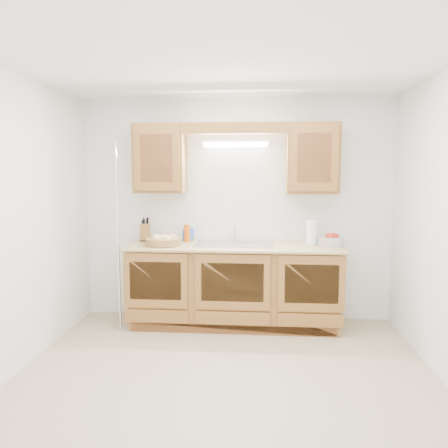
# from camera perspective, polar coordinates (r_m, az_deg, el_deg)

# --- Properties ---
(room) EXTENTS (3.52, 3.50, 2.50)m
(room) POSITION_cam_1_polar(r_m,az_deg,el_deg) (3.50, 0.22, -0.23)
(room) COLOR tan
(room) RESTS_ON ground
(base_cabinets) EXTENTS (2.20, 0.60, 0.86)m
(base_cabinets) POSITION_cam_1_polar(r_m,az_deg,el_deg) (4.83, 1.33, -8.08)
(base_cabinets) COLOR brown
(base_cabinets) RESTS_ON ground
(countertop) EXTENTS (2.30, 0.63, 0.04)m
(countertop) POSITION_cam_1_polar(r_m,az_deg,el_deg) (4.72, 1.33, -2.96)
(countertop) COLOR tan
(countertop) RESTS_ON base_cabinets
(upper_cabinet_left) EXTENTS (0.55, 0.33, 0.75)m
(upper_cabinet_left) POSITION_cam_1_polar(r_m,az_deg,el_deg) (4.92, -8.33, 8.41)
(upper_cabinet_left) COLOR brown
(upper_cabinet_left) RESTS_ON room
(upper_cabinet_right) EXTENTS (0.55, 0.33, 0.75)m
(upper_cabinet_right) POSITION_cam_1_polar(r_m,az_deg,el_deg) (4.83, 11.45, 8.38)
(upper_cabinet_right) COLOR brown
(upper_cabinet_right) RESTS_ON room
(valance) EXTENTS (2.20, 0.05, 0.12)m
(valance) POSITION_cam_1_polar(r_m,az_deg,el_deg) (4.68, 1.38, 12.43)
(valance) COLOR brown
(valance) RESTS_ON room
(fluorescent_fixture) EXTENTS (0.76, 0.08, 0.08)m
(fluorescent_fixture) POSITION_cam_1_polar(r_m,az_deg,el_deg) (4.90, 1.53, 10.50)
(fluorescent_fixture) COLOR white
(fluorescent_fixture) RESTS_ON room
(sink) EXTENTS (0.84, 0.46, 0.36)m
(sink) POSITION_cam_1_polar(r_m,az_deg,el_deg) (4.75, 1.35, -3.53)
(sink) COLOR #9E9EA3
(sink) RESTS_ON countertop
(wire_shelf_pole) EXTENTS (0.03, 0.03, 2.00)m
(wire_shelf_pole) POSITION_cam_1_polar(r_m,az_deg,el_deg) (4.69, -13.67, -1.74)
(wire_shelf_pole) COLOR silver
(wire_shelf_pole) RESTS_ON ground
(outlet_plate) EXTENTS (0.08, 0.01, 0.12)m
(outlet_plate) POSITION_cam_1_polar(r_m,az_deg,el_deg) (5.03, 12.42, 0.58)
(outlet_plate) COLOR white
(outlet_plate) RESTS_ON room
(fruit_basket) EXTENTS (0.47, 0.47, 0.12)m
(fruit_basket) POSITION_cam_1_polar(r_m,az_deg,el_deg) (4.72, -7.92, -2.14)
(fruit_basket) COLOR #9F7A40
(fruit_basket) RESTS_ON countertop
(knife_block) EXTENTS (0.10, 0.16, 0.28)m
(knife_block) POSITION_cam_1_polar(r_m,az_deg,el_deg) (5.05, -10.28, -1.05)
(knife_block) COLOR brown
(knife_block) RESTS_ON countertop
(orange_canister) EXTENTS (0.09, 0.09, 0.21)m
(orange_canister) POSITION_cam_1_polar(r_m,az_deg,el_deg) (4.94, -4.84, -1.09)
(orange_canister) COLOR #D3550B
(orange_canister) RESTS_ON countertop
(soap_bottle) EXTENTS (0.12, 0.12, 0.20)m
(soap_bottle) POSITION_cam_1_polar(r_m,az_deg,el_deg) (5.00, -4.69, -1.02)
(soap_bottle) COLOR blue
(soap_bottle) RESTS_ON countertop
(sponge) EXTENTS (0.14, 0.11, 0.03)m
(sponge) POSITION_cam_1_polar(r_m,az_deg,el_deg) (5.03, -4.66, -2.04)
(sponge) COLOR #CC333F
(sponge) RESTS_ON countertop
(paper_towel) EXTENTS (0.15, 0.15, 0.31)m
(paper_towel) POSITION_cam_1_polar(r_m,az_deg,el_deg) (4.82, 11.43, -1.10)
(paper_towel) COLOR silver
(paper_towel) RESTS_ON countertop
(apple_bowl) EXTENTS (0.34, 0.34, 0.14)m
(apple_bowl) POSITION_cam_1_polar(r_m,az_deg,el_deg) (4.76, 13.83, -2.09)
(apple_bowl) COLOR silver
(apple_bowl) RESTS_ON countertop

